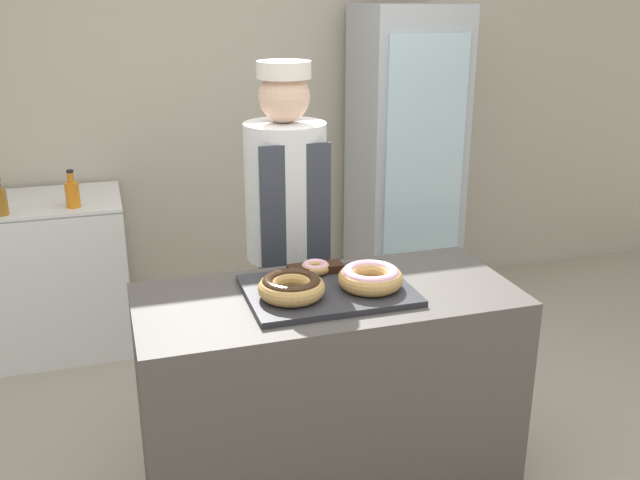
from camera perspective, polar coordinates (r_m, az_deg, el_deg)
wall_back at (r=4.59m, az=-7.67°, el=11.07°), size 8.00×0.06×2.70m
display_counter at (r=2.90m, az=0.60°, el=-12.58°), size 1.44×0.65×0.91m
serving_tray at (r=2.69m, az=0.63°, el=-4.06°), size 0.61×0.45×0.02m
donut_chocolate_glaze at (r=2.59m, az=-2.30°, el=-3.72°), size 0.25×0.25×0.08m
donut_light_glaze at (r=2.68m, az=4.06°, el=-2.96°), size 0.25×0.25×0.08m
donut_mini_center at (r=2.82m, az=-0.37°, el=-2.16°), size 0.12×0.12×0.04m
brownie_back_left at (r=2.80m, az=-1.71°, el=-2.45°), size 0.08×0.08×0.03m
brownie_back_right at (r=2.84m, az=0.96°, el=-2.15°), size 0.08×0.08×0.03m
baker_person at (r=3.28m, az=-2.66°, el=-0.01°), size 0.37×0.37×1.71m
beverage_fridge at (r=4.60m, az=6.79°, el=6.22°), size 0.61×0.59×1.92m
chest_freezer at (r=4.40m, az=-21.43°, el=-2.63°), size 0.96×0.64×0.89m
bottle_orange at (r=4.04m, az=-19.20°, el=3.57°), size 0.07×0.07×0.20m
bottle_amber_b at (r=4.03m, az=-24.24°, el=2.86°), size 0.07×0.07×0.20m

